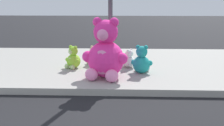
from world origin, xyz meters
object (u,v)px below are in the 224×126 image
plush_lime (73,59)px  plush_yellow (112,55)px  plush_pink_large (105,54)px  plush_tan (93,57)px  sign_pole (110,3)px  plush_teal (142,62)px  plush_white (129,60)px

plush_lime → plush_yellow: plush_lime is taller
plush_pink_large → plush_tan: size_ratio=2.70×
sign_pole → plush_teal: sign_pole is taller
plush_teal → plush_lime: bearing=168.0°
plush_pink_large → plush_white: bearing=58.1°
sign_pole → plush_pink_large: 1.29m
plush_pink_large → plush_lime: 1.26m
plush_white → plush_tan: bearing=159.2°
plush_yellow → plush_teal: bearing=-54.8°
plush_pink_large → plush_teal: bearing=26.6°
sign_pole → plush_tan: 1.73m
plush_pink_large → plush_yellow: bearing=86.0°
sign_pole → plush_pink_large: size_ratio=2.31×
sign_pole → plush_yellow: sign_pole is taller
plush_lime → plush_tan: plush_lime is taller
plush_white → plush_pink_large: bearing=-121.9°
plush_lime → plush_yellow: bearing=34.7°
plush_lime → plush_white: size_ratio=1.19×
plush_teal → plush_lime: plush_teal is taller
plush_pink_large → plush_lime: size_ratio=2.30×
plush_teal → sign_pole: bearing=168.7°
plush_tan → plush_white: bearing=-20.8°
plush_lime → plush_yellow: (1.02, 0.70, -0.03)m
plush_pink_large → plush_tan: (-0.43, 1.29, -0.35)m
plush_tan → sign_pole: bearing=-53.4°
plush_teal → plush_lime: (-1.78, 0.38, -0.04)m
plush_lime → plush_tan: bearing=45.0°
sign_pole → plush_tan: bearing=126.6°
sign_pole → plush_lime: (-1.00, 0.22, -1.46)m
sign_pole → plush_yellow: bearing=89.0°
plush_lime → plush_teal: bearing=-12.0°
plush_pink_large → plush_white: size_ratio=2.73×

